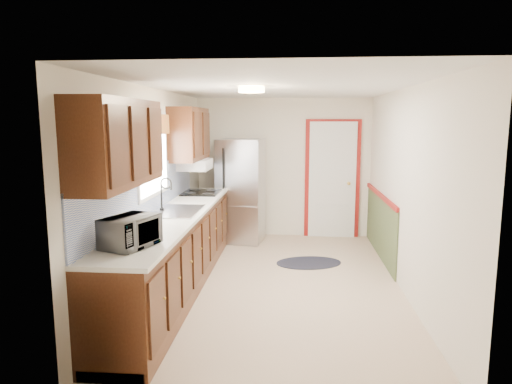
# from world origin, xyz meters

# --- Properties ---
(room_shell) EXTENTS (3.20, 5.20, 2.52)m
(room_shell) POSITION_xyz_m (0.00, 0.00, 1.20)
(room_shell) COLOR tan
(room_shell) RESTS_ON ground
(kitchen_run) EXTENTS (0.63, 4.00, 2.20)m
(kitchen_run) POSITION_xyz_m (-1.24, -0.29, 0.81)
(kitchen_run) COLOR #381A0C
(kitchen_run) RESTS_ON ground
(back_wall_trim) EXTENTS (1.12, 2.30, 2.08)m
(back_wall_trim) POSITION_xyz_m (0.99, 2.21, 0.89)
(back_wall_trim) COLOR maroon
(back_wall_trim) RESTS_ON ground
(ceiling_fixture) EXTENTS (0.30, 0.30, 0.06)m
(ceiling_fixture) POSITION_xyz_m (-0.30, -0.20, 2.36)
(ceiling_fixture) COLOR #FFD88C
(ceiling_fixture) RESTS_ON room_shell
(microwave) EXTENTS (0.41, 0.54, 0.33)m
(microwave) POSITION_xyz_m (-1.20, -1.74, 1.10)
(microwave) COLOR white
(microwave) RESTS_ON kitchen_run
(refrigerator) EXTENTS (0.80, 0.76, 1.72)m
(refrigerator) POSITION_xyz_m (-0.69, 2.05, 0.86)
(refrigerator) COLOR #B7B7BC
(refrigerator) RESTS_ON ground
(rug) EXTENTS (1.04, 0.78, 0.01)m
(rug) POSITION_xyz_m (0.42, 0.88, 0.01)
(rug) COLOR black
(rug) RESTS_ON ground
(cooktop) EXTENTS (0.53, 0.63, 0.02)m
(cooktop) POSITION_xyz_m (-1.19, 1.21, 0.95)
(cooktop) COLOR black
(cooktop) RESTS_ON kitchen_run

